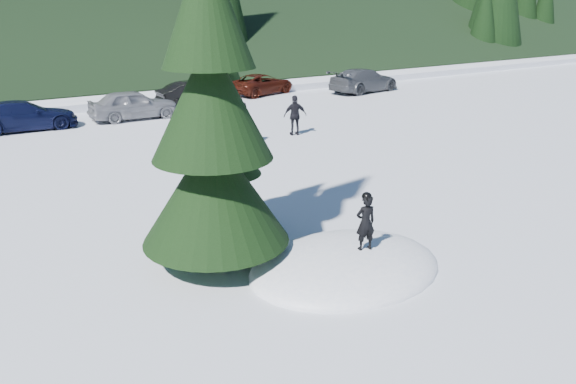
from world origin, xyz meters
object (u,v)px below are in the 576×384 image
spruce_short (225,152)px  car_6 (261,84)px  adult_2 (210,109)px  car_3 (23,116)px  spruce_tall (211,116)px  adult_0 (242,124)px  adult_1 (295,115)px  car_5 (195,94)px  child_skier (366,223)px  car_7 (364,80)px  car_4 (133,104)px

spruce_short → car_6: spruce_short is taller
adult_2 → car_3: (-7.50, 3.78, -0.10)m
spruce_tall → adult_2: size_ratio=5.59×
adult_0 → car_6: size_ratio=0.38×
spruce_short → adult_2: 13.33m
adult_1 → car_5: 9.00m
spruce_short → child_skier: spruce_short is taller
spruce_tall → car_5: 20.42m
car_3 → car_7: 20.51m
spruce_tall → car_6: (13.46, 20.36, -2.68)m
adult_2 → car_7: size_ratio=0.30×
child_skier → adult_0: 11.78m
spruce_short → child_skier: 3.90m
adult_1 → car_4: size_ratio=0.40×
child_skier → car_7: child_skier is taller
child_skier → car_3: 19.62m
spruce_short → car_6: 22.73m
spruce_tall → child_skier: 3.93m
adult_1 → car_5: (-0.59, 8.98, -0.18)m
adult_1 → car_6: (4.78, 10.77, -0.23)m
adult_0 → car_6: bearing=-171.6°
adult_1 → spruce_short: bearing=64.9°
adult_2 → car_7: bearing=176.6°
spruce_tall → car_6: spruce_tall is taller
spruce_tall → car_4: size_ratio=2.00×
adult_2 → car_3: size_ratio=0.33×
adult_1 → car_3: size_ratio=0.38×
car_5 → adult_0: bearing=168.4°
car_4 → adult_2: bearing=-142.5°
spruce_short → car_7: spruce_short is taller
spruce_short → adult_1: bearing=46.9°
child_skier → car_7: size_ratio=0.23×
car_5 → car_4: bearing=113.3°
spruce_short → car_3: 16.04m
adult_2 → car_5: adult_2 is taller
car_3 → car_5: bearing=-78.9°
spruce_short → adult_0: bearing=58.4°
adult_1 → adult_0: bearing=25.0°
spruce_short → car_4: 15.92m
adult_2 → car_7: (13.01, 3.99, -0.02)m
adult_1 → car_6: adult_1 is taller
car_4 → adult_1: bearing=-145.5°
spruce_short → adult_0: spruce_short is taller
car_6 → car_5: bearing=92.4°
adult_0 → adult_2: size_ratio=1.13×
spruce_short → adult_0: size_ratio=3.08×
spruce_tall → car_3: bearing=93.4°
spruce_short → adult_2: spruce_short is taller
car_7 → car_3: bearing=82.5°
car_3 → adult_1: bearing=-125.4°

